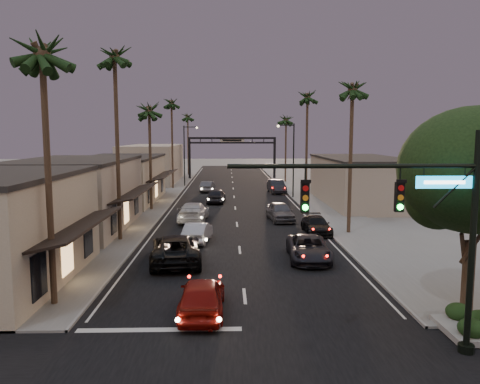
{
  "coord_description": "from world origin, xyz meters",
  "views": [
    {
      "loc": [
        -0.79,
        -11.46,
        7.63
      ],
      "look_at": [
        0.33,
        30.52,
        2.5
      ],
      "focal_mm": 35.0,
      "sensor_mm": 36.0,
      "label": 1
    }
  ],
  "objects": [
    {
      "name": "storefront_far",
      "position": [
        -13.0,
        42.0,
        2.5
      ],
      "size": [
        8.0,
        16.0,
        5.0
      ],
      "primitive_type": "cube",
      "color": "tan",
      "rests_on": "ground"
    },
    {
      "name": "storefront_mid",
      "position": [
        -13.0,
        26.0,
        2.75
      ],
      "size": [
        8.0,
        14.0,
        5.5
      ],
      "primitive_type": "cube",
      "color": "gray",
      "rests_on": "ground"
    },
    {
      "name": "palm_rc",
      "position": [
        8.6,
        64.0,
        10.47
      ],
      "size": [
        3.2,
        3.2,
        12.2
      ],
      "color": "#38281C",
      "rests_on": "ground"
    },
    {
      "name": "palm_lc",
      "position": [
        -8.6,
        36.0,
        10.47
      ],
      "size": [
        3.2,
        3.2,
        12.2
      ],
      "color": "#38281C",
      "rests_on": "ground"
    },
    {
      "name": "sidewalk_right",
      "position": [
        9.5,
        52.0,
        0.06
      ],
      "size": [
        5.0,
        92.0,
        0.12
      ],
      "primitive_type": "cube",
      "color": "slate",
      "rests_on": "ground"
    },
    {
      "name": "oncoming_red",
      "position": [
        -1.9,
        7.82,
        0.81
      ],
      "size": [
        1.95,
        4.75,
        1.61
      ],
      "primitive_type": "imported",
      "rotation": [
        0.0,
        0.0,
        3.13
      ],
      "color": "maroon",
      "rests_on": "ground"
    },
    {
      "name": "oncoming_white",
      "position": [
        -3.84,
        29.62,
        0.85
      ],
      "size": [
        2.68,
        5.96,
        1.69
      ],
      "primitive_type": "imported",
      "rotation": [
        0.0,
        0.0,
        3.09
      ],
      "color": "#BABABA",
      "rests_on": "ground"
    },
    {
      "name": "oncoming_dgrey",
      "position": [
        -2.1,
        40.94,
        0.82
      ],
      "size": [
        2.24,
        4.93,
        1.64
      ],
      "primitive_type": "imported",
      "rotation": [
        0.0,
        0.0,
        3.08
      ],
      "color": "black",
      "rests_on": "ground"
    },
    {
      "name": "palm_far",
      "position": [
        -8.3,
        78.0,
        11.44
      ],
      "size": [
        3.2,
        3.2,
        13.2
      ],
      "color": "#38281C",
      "rests_on": "ground"
    },
    {
      "name": "arch",
      "position": [
        0.0,
        70.0,
        5.53
      ],
      "size": [
        15.2,
        0.4,
        7.27
      ],
      "color": "black",
      "rests_on": "ground"
    },
    {
      "name": "palm_la",
      "position": [
        -8.6,
        9.0,
        11.44
      ],
      "size": [
        3.2,
        3.2,
        13.2
      ],
      "color": "#38281C",
      "rests_on": "ground"
    },
    {
      "name": "ground",
      "position": [
        0.0,
        40.0,
        0.0
      ],
      "size": [
        200.0,
        200.0,
        0.0
      ],
      "primitive_type": "plane",
      "color": "slate",
      "rests_on": "ground"
    },
    {
      "name": "curbside_black",
      "position": [
        6.1,
        24.14,
        0.67
      ],
      "size": [
        1.98,
        4.63,
        1.33
      ],
      "primitive_type": "imported",
      "rotation": [
        0.0,
        0.0,
        0.03
      ],
      "color": "black",
      "rests_on": "ground"
    },
    {
      "name": "storefront_dist",
      "position": [
        -13.0,
        65.0,
        3.0
      ],
      "size": [
        8.0,
        20.0,
        6.0
      ],
      "primitive_type": "cube",
      "color": "gray",
      "rests_on": "ground"
    },
    {
      "name": "oncoming_silver",
      "position": [
        -2.95,
        21.47,
        0.72
      ],
      "size": [
        2.04,
        4.53,
        1.44
      ],
      "primitive_type": "imported",
      "rotation": [
        0.0,
        0.0,
        3.02
      ],
      "color": "#ADADB2",
      "rests_on": "ground"
    },
    {
      "name": "traffic_signal",
      "position": [
        5.69,
        4.0,
        5.08
      ],
      "size": [
        8.51,
        0.22,
        7.8
      ],
      "color": "black",
      "rests_on": "ground"
    },
    {
      "name": "palm_lb",
      "position": [
        -8.6,
        22.0,
        13.39
      ],
      "size": [
        3.2,
        3.2,
        15.2
      ],
      "color": "#38281C",
      "rests_on": "ground"
    },
    {
      "name": "palm_ld",
      "position": [
        -8.6,
        55.0,
        12.42
      ],
      "size": [
        3.2,
        3.2,
        14.2
      ],
      "color": "#38281C",
      "rests_on": "ground"
    },
    {
      "name": "palm_rb",
      "position": [
        8.6,
        44.0,
        12.42
      ],
      "size": [
        3.2,
        3.2,
        14.2
      ],
      "color": "#38281C",
      "rests_on": "ground"
    },
    {
      "name": "curbside_grey",
      "position": [
        3.88,
        29.64,
        0.83
      ],
      "size": [
        2.5,
        5.05,
        1.65
      ],
      "primitive_type": "imported",
      "rotation": [
        0.0,
        0.0,
        0.12
      ],
      "color": "#4D4D52",
      "rests_on": "ground"
    },
    {
      "name": "streetlight_right",
      "position": [
        6.92,
        45.0,
        5.33
      ],
      "size": [
        2.13,
        0.3,
        9.0
      ],
      "color": "black",
      "rests_on": "ground"
    },
    {
      "name": "oncoming_pickup",
      "position": [
        -3.89,
        15.97,
        0.86
      ],
      "size": [
        3.46,
        6.46,
        1.72
      ],
      "primitive_type": "imported",
      "rotation": [
        0.0,
        0.0,
        3.24
      ],
      "color": "black",
      "rests_on": "ground"
    },
    {
      "name": "planter",
      "position": [
        8.6,
        5.5,
        0.0
      ],
      "size": [
        2.2,
        2.6,
        0.24
      ],
      "primitive_type": "cube",
      "color": "gray",
      "rests_on": "ground"
    },
    {
      "name": "palm_ra",
      "position": [
        8.6,
        24.0,
        11.44
      ],
      "size": [
        3.2,
        3.2,
        13.2
      ],
      "color": "#38281C",
      "rests_on": "ground"
    },
    {
      "name": "sidewalk_left",
      "position": [
        -9.5,
        52.0,
        0.06
      ],
      "size": [
        5.0,
        92.0,
        0.12
      ],
      "primitive_type": "cube",
      "color": "slate",
      "rests_on": "ground"
    },
    {
      "name": "building_right",
      "position": [
        14.0,
        40.0,
        2.5
      ],
      "size": [
        8.0,
        18.0,
        5.0
      ],
      "primitive_type": "cube",
      "color": "gray",
      "rests_on": "ground"
    },
    {
      "name": "streetlight_left",
      "position": [
        -6.92,
        58.0,
        5.33
      ],
      "size": [
        2.13,
        0.3,
        9.0
      ],
      "color": "black",
      "rests_on": "ground"
    },
    {
      "name": "corner_tree",
      "position": [
        9.48,
        7.45,
        5.98
      ],
      "size": [
        6.2,
        6.2,
        8.8
      ],
      "color": "#38281C",
      "rests_on": "ground"
    },
    {
      "name": "curbside_near",
      "position": [
        4.15,
        16.39,
        0.73
      ],
      "size": [
        2.72,
        5.41,
        1.47
      ],
      "primitive_type": "imported",
      "rotation": [
        0.0,
        0.0,
        -0.05
      ],
      "color": "black",
      "rests_on": "ground"
    },
    {
      "name": "curbside_far",
      "position": [
        5.66,
        49.82,
        0.86
      ],
      "size": [
        2.26,
        5.37,
        1.72
      ],
      "primitive_type": "imported",
      "rotation": [
        0.0,
        0.0,
        0.08
      ],
      "color": "black",
      "rests_on": "ground"
    },
    {
      "name": "road",
      "position": [
        0.0,
        45.0,
        0.0
      ],
      "size": [
        14.0,
        120.0,
        0.02
      ],
      "primitive_type": "cube",
      "color": "black",
      "rests_on": "ground"
    },
    {
      "name": "oncoming_grey_far",
      "position": [
        -3.5,
        51.25,
        0.72
      ],
      "size": [
        2.02,
        4.55,
        1.45
      ],
      "primitive_type": "imported",
      "rotation": [
        0.0,
        0.0,
        3.03
      ],
      "color": "#46464A",
      "rests_on": "ground"
    }
  ]
}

